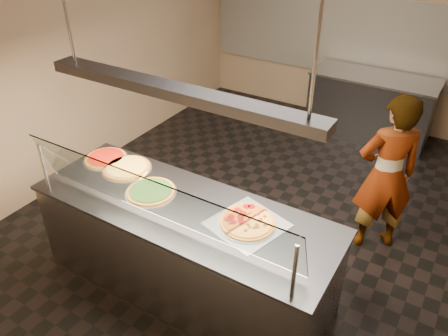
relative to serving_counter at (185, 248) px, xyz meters
The scene contains 17 objects.
ground 1.46m from the serving_counter, 84.54° to the left, with size 5.00×6.00×0.02m, color black.
wall_back 4.51m from the serving_counter, 88.28° to the left, with size 5.00×0.02×3.00m, color tan.
wall_left 2.94m from the serving_counter, 150.00° to the left, with size 0.02×6.00×3.00m, color tan.
tile_band 4.43m from the serving_counter, 88.27° to the left, with size 4.90×0.02×1.20m, color silver.
serving_counter is the anchor object (origin of this frame).
sneeze_guard 0.83m from the serving_counter, 90.00° to the right, with size 2.42×0.18×0.54m.
perforated_tray 0.74m from the serving_counter, ahead, with size 0.64×0.64×0.01m.
half_pizza_pepperoni 0.69m from the serving_counter, 10.36° to the left, with size 0.33×0.47×0.05m.
half_pizza_sausage 0.84m from the serving_counter, ahead, with size 0.33×0.47×0.04m.
pizza_spinach 0.60m from the serving_counter, behind, with size 0.45×0.45×0.03m.
pizza_cheese 0.95m from the serving_counter, 165.50° to the left, with size 0.46×0.46×0.03m.
pizza_tomato 1.22m from the serving_counter, 168.10° to the left, with size 0.42×0.42×0.03m.
pizza_spatula 0.71m from the serving_counter, 167.87° to the left, with size 0.20×0.23×0.02m.
prep_table 3.96m from the serving_counter, 82.23° to the left, with size 1.76×0.74×0.93m.
worker 2.04m from the serving_counter, 49.47° to the left, with size 0.61×0.40×1.68m, color #252428.
heat_lamp_housing 1.48m from the serving_counter, 90.00° to the right, with size 2.30×0.18×0.08m, color #3C3C41.
lamp_rod_right 2.26m from the serving_counter, ahead, with size 0.02×0.02×1.01m, color #B7B7BC.
Camera 1 is at (1.67, -3.66, 3.14)m, focal length 35.00 mm.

